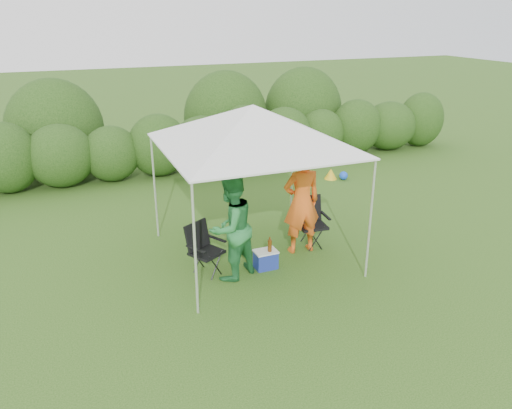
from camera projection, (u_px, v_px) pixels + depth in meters
name	position (u px, v px, depth m)	size (l,w,h in m)	color
ground	(263.00, 266.00, 9.00)	(70.00, 70.00, 0.00)	#39601E
hedge	(185.00, 144.00, 13.93)	(17.97, 1.53, 1.80)	#294B17
canopy	(253.00, 126.00, 8.54)	(3.10, 3.10, 2.83)	silver
chair_right	(310.00, 218.00, 9.69)	(0.63, 0.58, 0.95)	black
chair_left	(203.00, 245.00, 8.62)	(0.71, 0.69, 0.91)	black
man	(302.00, 202.00, 9.24)	(0.73, 0.48, 2.00)	orange
woman	(231.00, 227.00, 8.33)	(0.90, 0.70, 1.85)	#287A3B
cooler	(266.00, 259.00, 8.89)	(0.41, 0.30, 0.34)	navy
bottle	(270.00, 244.00, 8.76)	(0.07, 0.07, 0.27)	#592D0C
lawn_toy	(334.00, 174.00, 13.61)	(0.58, 0.48, 0.29)	gold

